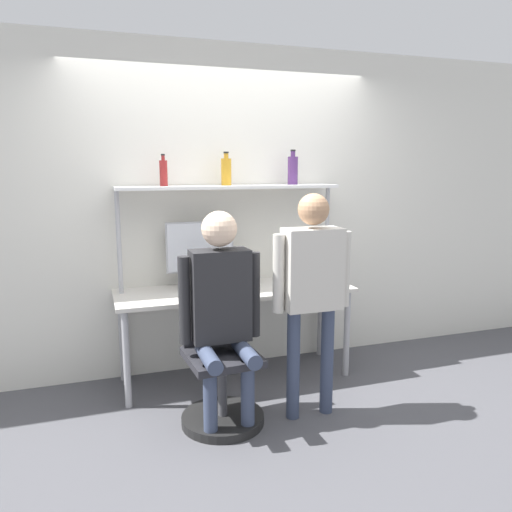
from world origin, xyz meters
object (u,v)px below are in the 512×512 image
at_px(person_standing, 312,279).
at_px(cell_phone, 240,290).
at_px(monitor, 200,250).
at_px(bottle_red, 163,173).
at_px(bottle_purple, 293,170).
at_px(laptop, 207,283).
at_px(office_chair, 220,380).
at_px(bottle_amber, 226,171).
at_px(person_seated, 222,301).

bearing_deg(person_standing, cell_phone, 112.68).
distance_m(monitor, bottle_red, 0.68).
distance_m(monitor, bottle_purple, 1.01).
bearing_deg(laptop, person_standing, -52.54).
height_order(cell_phone, office_chair, office_chair).
bearing_deg(laptop, bottle_amber, 39.91).
height_order(office_chair, person_standing, person_standing).
bearing_deg(bottle_amber, cell_phone, -76.79).
distance_m(person_seated, bottle_amber, 1.21).
xyz_separation_m(person_standing, bottle_purple, (0.23, 0.91, 0.71)).
xyz_separation_m(bottle_amber, bottle_purple, (0.57, 0.00, 0.01)).
bearing_deg(bottle_amber, bottle_red, 180.00).
bearing_deg(cell_phone, bottle_purple, 21.39).
xyz_separation_m(person_seated, bottle_purple, (0.84, 0.84, 0.83)).
height_order(cell_phone, bottle_red, bottle_red).
bearing_deg(bottle_red, monitor, 10.43).
bearing_deg(person_standing, person_seated, 173.55).
relative_size(office_chair, bottle_red, 3.91).
height_order(laptop, person_standing, person_standing).
bearing_deg(person_seated, bottle_purple, 45.04).
relative_size(monitor, person_standing, 0.36).
bearing_deg(bottle_red, office_chair, -74.14).
bearing_deg(bottle_purple, office_chair, -136.69).
height_order(person_seated, person_standing, person_standing).
distance_m(monitor, person_seated, 0.91).
xyz_separation_m(office_chair, bottle_amber, (0.27, 0.79, 1.39)).
xyz_separation_m(office_chair, person_seated, (0.00, -0.05, 0.56)).
bearing_deg(person_seated, cell_phone, 63.57).
relative_size(person_seated, person_standing, 0.93).
relative_size(office_chair, bottle_amber, 3.60).
height_order(cell_phone, bottle_purple, bottle_purple).
bearing_deg(cell_phone, office_chair, -118.44).
relative_size(person_standing, bottle_amber, 5.88).
bearing_deg(bottle_amber, monitor, 166.10).
bearing_deg(bottle_red, bottle_purple, -0.00).
xyz_separation_m(monitor, cell_phone, (0.26, -0.26, -0.29)).
bearing_deg(monitor, person_seated, -93.60).
xyz_separation_m(office_chair, person_standing, (0.61, -0.12, 0.68)).
xyz_separation_m(bottle_purple, bottle_red, (-1.07, 0.00, -0.02)).
xyz_separation_m(office_chair, bottle_red, (-0.23, 0.79, 1.38)).
relative_size(person_standing, bottle_red, 6.39).
xyz_separation_m(monitor, bottle_red, (-0.28, -0.05, 0.62)).
height_order(laptop, bottle_red, bottle_red).
height_order(cell_phone, bottle_amber, bottle_amber).
relative_size(monitor, office_chair, 0.59).
xyz_separation_m(person_standing, bottle_amber, (-0.34, 0.91, 0.70)).
bearing_deg(laptop, bottle_purple, 12.92).
xyz_separation_m(monitor, bottle_purple, (0.78, -0.05, 0.64)).
relative_size(bottle_amber, bottle_purple, 0.92).
height_order(laptop, office_chair, laptop).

